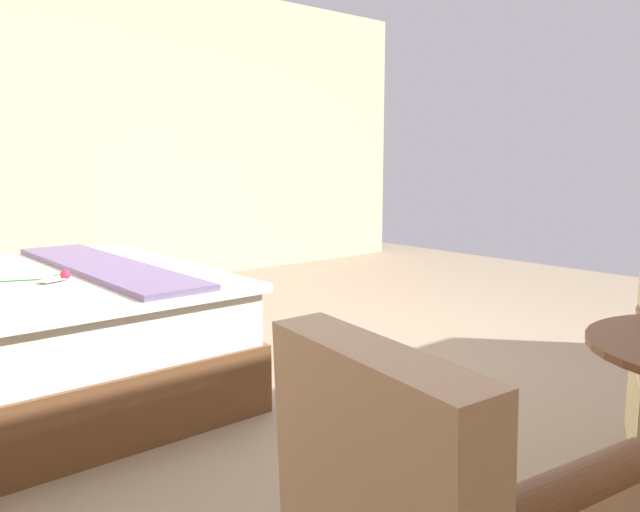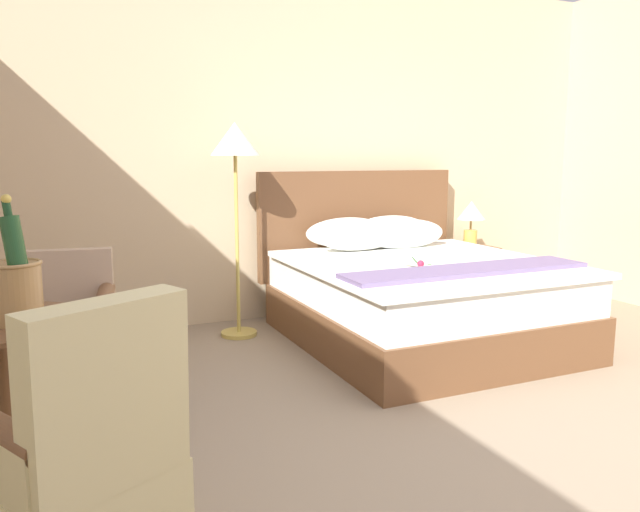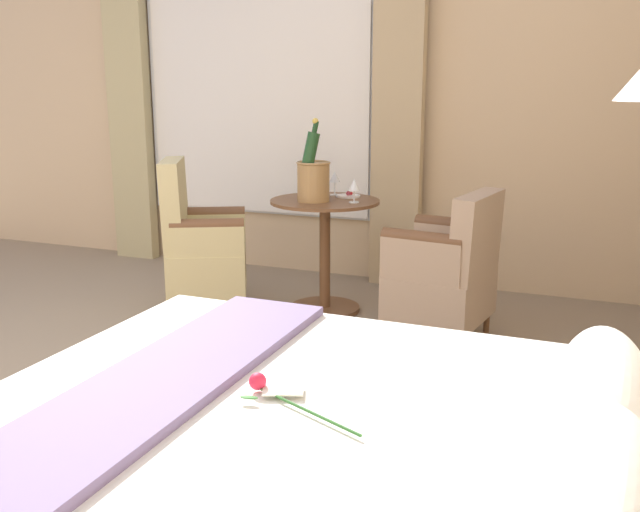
# 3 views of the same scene
# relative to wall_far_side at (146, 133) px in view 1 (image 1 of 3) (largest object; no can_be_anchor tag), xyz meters

# --- Properties ---
(ground_plane) EXTENTS (7.84, 7.84, 0.00)m
(ground_plane) POSITION_rel_wall_far_side_xyz_m (-3.12, 0.00, -1.46)
(ground_plane) COLOR gray
(wall_far_side) EXTENTS (0.12, 6.46, 2.92)m
(wall_far_side) POSITION_rel_wall_far_side_xyz_m (0.00, 0.00, 0.00)
(wall_far_side) COLOR #D3B38F
(wall_far_side) RESTS_ON ground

